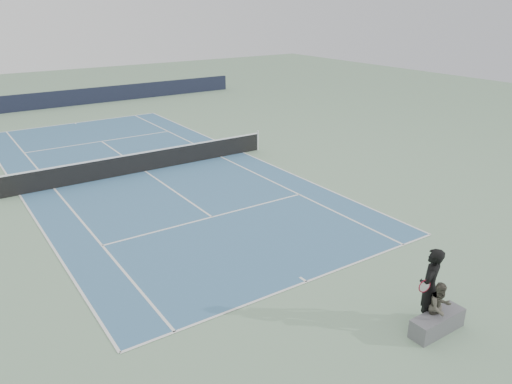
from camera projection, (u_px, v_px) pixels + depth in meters
ground at (145, 171)px, 23.40m from camera, size 80.00×80.00×0.00m
court_surface at (145, 171)px, 23.40m from camera, size 10.97×23.77×0.01m
tennis_net at (144, 161)px, 23.22m from camera, size 12.90×0.10×1.07m
windscreen_far at (51, 100)px, 37.02m from camera, size 30.00×0.25×1.20m
tennis_player at (430, 287)px, 12.05m from camera, size 0.94×0.82×2.06m
tennis_ball at (428, 337)px, 11.85m from camera, size 0.07×0.07×0.07m
spectator_bench at (438, 315)px, 11.93m from camera, size 1.58×0.80×1.33m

